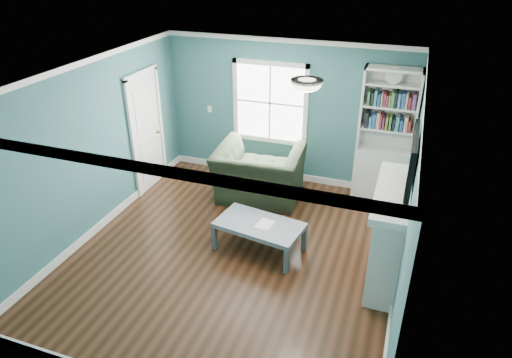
% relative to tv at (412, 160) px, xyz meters
% --- Properties ---
extents(floor, '(5.00, 5.00, 0.00)m').
position_rel_tv_xyz_m(floor, '(-2.20, -0.20, -1.72)').
color(floor, black).
rests_on(floor, ground).
extents(room_walls, '(5.00, 5.00, 5.00)m').
position_rel_tv_xyz_m(room_walls, '(-2.20, -0.20, -0.14)').
color(room_walls, '#316B6C').
rests_on(room_walls, ground).
extents(trim, '(4.50, 5.00, 2.60)m').
position_rel_tv_xyz_m(trim, '(-2.20, -0.20, -0.49)').
color(trim, white).
rests_on(trim, ground).
extents(window, '(1.40, 0.06, 1.50)m').
position_rel_tv_xyz_m(window, '(-2.50, 2.29, -0.27)').
color(window, white).
rests_on(window, room_walls).
extents(bookshelf, '(0.90, 0.35, 2.31)m').
position_rel_tv_xyz_m(bookshelf, '(-0.43, 2.10, -0.80)').
color(bookshelf, silver).
rests_on(bookshelf, ground).
extents(fireplace, '(0.44, 1.58, 1.30)m').
position_rel_tv_xyz_m(fireplace, '(-0.12, 0.00, -1.09)').
color(fireplace, black).
rests_on(fireplace, ground).
extents(tv, '(0.06, 1.10, 0.65)m').
position_rel_tv_xyz_m(tv, '(0.00, 0.00, 0.00)').
color(tv, black).
rests_on(tv, fireplace).
extents(door, '(0.12, 0.98, 2.17)m').
position_rel_tv_xyz_m(door, '(-4.42, 1.20, -0.65)').
color(door, silver).
rests_on(door, ground).
extents(ceiling_fixture, '(0.38, 0.38, 0.15)m').
position_rel_tv_xyz_m(ceiling_fixture, '(-1.30, -0.10, 0.82)').
color(ceiling_fixture, white).
rests_on(ceiling_fixture, room_walls).
extents(light_switch, '(0.08, 0.01, 0.12)m').
position_rel_tv_xyz_m(light_switch, '(-3.70, 2.28, -0.52)').
color(light_switch, white).
rests_on(light_switch, room_walls).
extents(recliner, '(1.49, 1.03, 1.25)m').
position_rel_tv_xyz_m(recliner, '(-2.40, 1.40, -1.10)').
color(recliner, black).
rests_on(recliner, ground).
extents(coffee_table, '(1.32, 0.85, 0.45)m').
position_rel_tv_xyz_m(coffee_table, '(-1.90, -0.04, -1.34)').
color(coffee_table, '#4B525A').
rests_on(coffee_table, ground).
extents(paper_sheet, '(0.25, 0.30, 0.00)m').
position_rel_tv_xyz_m(paper_sheet, '(-1.82, -0.04, -1.28)').
color(paper_sheet, white).
rests_on(paper_sheet, coffee_table).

